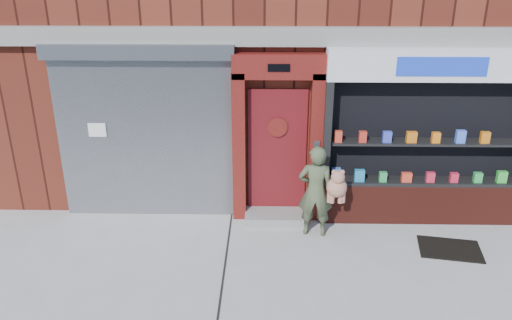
{
  "coord_description": "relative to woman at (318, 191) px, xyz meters",
  "views": [
    {
      "loc": [
        -0.96,
        -6.07,
        4.27
      ],
      "look_at": [
        -1.09,
        1.0,
        1.43
      ],
      "focal_mm": 35.0,
      "sensor_mm": 36.0,
      "label": 1
    }
  ],
  "objects": [
    {
      "name": "woman",
      "position": [
        0.0,
        0.0,
        0.0
      ],
      "size": [
        0.8,
        0.43,
        1.56
      ],
      "color": "#475236",
      "rests_on": "ground"
    },
    {
      "name": "doormat",
      "position": [
        2.07,
        -0.46,
        -0.79
      ],
      "size": [
        1.05,
        0.82,
        0.02
      ],
      "primitive_type": "cube",
      "rotation": [
        0.0,
        0.0,
        -0.17
      ],
      "color": "black",
      "rests_on": "ground"
    },
    {
      "name": "ground",
      "position": [
        0.09,
        -1.25,
        -0.8
      ],
      "size": [
        80.0,
        80.0,
        0.0
      ],
      "primitive_type": "plane",
      "color": "#9E9E99",
      "rests_on": "ground"
    },
    {
      "name": "red_door_bay",
      "position": [
        -0.66,
        0.61,
        0.66
      ],
      "size": [
        1.52,
        0.58,
        2.9
      ],
      "color": "#52110E",
      "rests_on": "ground"
    },
    {
      "name": "pharmacy_bay",
      "position": [
        1.83,
        0.56,
        0.57
      ],
      "size": [
        3.5,
        0.41,
        3.0
      ],
      "color": "#541C14",
      "rests_on": "ground"
    },
    {
      "name": "shutter_bay",
      "position": [
        -2.91,
        0.67,
        0.92
      ],
      "size": [
        3.1,
        0.3,
        3.04
      ],
      "color": "gray",
      "rests_on": "ground"
    }
  ]
}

